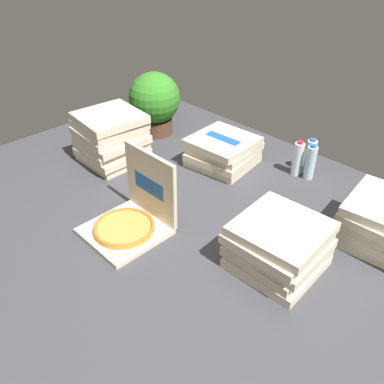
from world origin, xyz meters
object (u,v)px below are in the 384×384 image
at_px(pizza_stack_left_near, 223,151).
at_px(water_bottle_2, 310,156).
at_px(pizza_stack_right_far, 278,245).
at_px(pizza_stack_center_far, 111,138).
at_px(water_bottle_1, 298,159).
at_px(open_pizza_box, 132,216).
at_px(water_bottle_0, 310,162).
at_px(potted_plant, 155,101).

height_order(pizza_stack_left_near, water_bottle_2, water_bottle_2).
xyz_separation_m(pizza_stack_right_far, pizza_stack_center_far, (-1.37, 0.03, 0.05)).
bearing_deg(pizza_stack_center_far, water_bottle_1, 37.16).
height_order(pizza_stack_right_far, water_bottle_1, pizza_stack_right_far).
distance_m(open_pizza_box, pizza_stack_center_far, 0.77).
xyz_separation_m(open_pizza_box, water_bottle_0, (0.38, 1.11, 0.03)).
bearing_deg(potted_plant, water_bottle_2, 16.66).
bearing_deg(pizza_stack_center_far, open_pizza_box, -27.58).
bearing_deg(pizza_stack_right_far, pizza_stack_left_near, 147.10).
bearing_deg(water_bottle_1, water_bottle_2, 67.16).
xyz_separation_m(open_pizza_box, pizza_stack_center_far, (-0.68, 0.35, 0.09)).
xyz_separation_m(water_bottle_0, water_bottle_1, (-0.08, -0.02, 0.00)).
distance_m(water_bottle_2, potted_plant, 1.19).
bearing_deg(water_bottle_1, open_pizza_box, -105.19).
xyz_separation_m(pizza_stack_left_near, potted_plant, (-0.68, -0.01, 0.16)).
bearing_deg(pizza_stack_left_near, pizza_stack_right_far, -32.90).
bearing_deg(open_pizza_box, water_bottle_2, 74.22).
relative_size(water_bottle_0, water_bottle_2, 1.00).
relative_size(pizza_stack_right_far, pizza_stack_left_near, 0.92).
bearing_deg(water_bottle_0, pizza_stack_left_near, -152.63).
bearing_deg(pizza_stack_center_far, water_bottle_0, 35.55).
bearing_deg(potted_plant, water_bottle_0, 12.84).
height_order(pizza_stack_right_far, pizza_stack_left_near, pizza_stack_right_far).
relative_size(water_bottle_2, potted_plant, 0.50).
xyz_separation_m(open_pizza_box, water_bottle_1, (0.30, 1.09, 0.03)).
height_order(open_pizza_box, water_bottle_0, open_pizza_box).
bearing_deg(pizza_stack_right_far, pizza_stack_center_far, 178.76).
bearing_deg(potted_plant, open_pizza_box, -46.37).
xyz_separation_m(open_pizza_box, pizza_stack_right_far, (0.69, 0.32, 0.04)).
height_order(open_pizza_box, water_bottle_1, open_pizza_box).
bearing_deg(open_pizza_box, water_bottle_0, 71.14).
xyz_separation_m(pizza_stack_left_near, water_bottle_1, (0.42, 0.24, 0.02)).
relative_size(water_bottle_1, water_bottle_2, 1.00).
xyz_separation_m(open_pizza_box, water_bottle_2, (0.33, 1.18, 0.03)).
bearing_deg(pizza_stack_right_far, water_bottle_0, 111.81).
bearing_deg(potted_plant, water_bottle_1, 12.96).
xyz_separation_m(pizza_stack_center_far, water_bottle_0, (1.05, 0.75, -0.06)).
xyz_separation_m(pizza_stack_right_far, pizza_stack_left_near, (-0.81, 0.53, -0.02)).
relative_size(pizza_stack_right_far, water_bottle_1, 1.76).
xyz_separation_m(pizza_stack_left_near, pizza_stack_center_far, (-0.56, -0.50, 0.07)).
height_order(pizza_stack_left_near, potted_plant, potted_plant).
distance_m(open_pizza_box, pizza_stack_left_near, 0.86).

